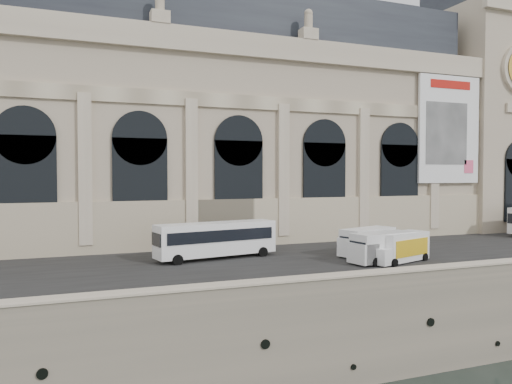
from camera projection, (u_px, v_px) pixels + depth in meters
ground at (405, 379)px, 32.89m from camera, size 260.00×260.00×0.00m
quay at (235, 255)px, 65.40m from camera, size 160.00×70.00×6.00m
street at (308, 256)px, 45.72m from camera, size 160.00×24.00×0.06m
parapet at (400, 278)px, 33.22m from camera, size 160.00×1.40×1.21m
museum at (198, 122)px, 58.79m from camera, size 69.00×18.70×29.10m
clock_pavilion at (478, 104)px, 70.39m from camera, size 13.00×14.72×36.70m
bus_left at (216, 239)px, 44.14m from camera, size 11.31×4.16×3.27m
van_b at (380, 248)px, 41.94m from camera, size 6.16×3.13×2.62m
van_c at (365, 242)px, 45.46m from camera, size 6.23×3.93×2.60m
box_truck at (399, 248)px, 42.45m from camera, size 6.67×3.90×2.57m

